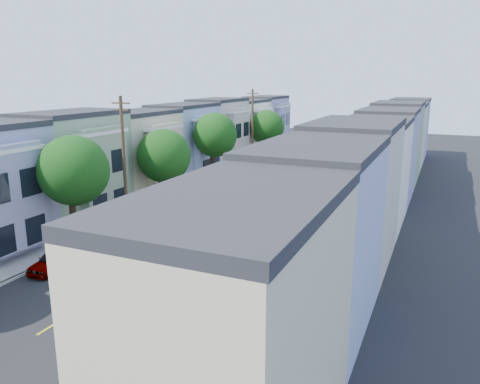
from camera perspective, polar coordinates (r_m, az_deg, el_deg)
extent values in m
plane|color=black|center=(33.37, -6.88, -6.39)|extent=(160.00, 160.00, 0.00)
cube|color=black|center=(46.31, 2.58, -0.57)|extent=(12.00, 70.00, 0.02)
cube|color=gray|center=(48.74, -4.06, 0.21)|extent=(0.30, 70.00, 0.15)
cube|color=gray|center=(44.54, 9.85, -1.25)|extent=(0.30, 70.00, 0.15)
cube|color=gray|center=(49.35, -5.40, 0.35)|extent=(2.60, 70.00, 0.15)
cube|color=gray|center=(44.26, 11.48, -1.42)|extent=(2.60, 70.00, 0.15)
cube|color=gold|center=(46.31, 2.58, -0.58)|extent=(0.12, 70.00, 0.01)
cube|color=white|center=(51.29, -9.11, 0.66)|extent=(5.00, 70.00, 8.50)
cube|color=white|center=(43.68, 16.34, -2.01)|extent=(5.00, 70.00, 8.50)
cylinder|color=black|center=(34.02, -19.63, -3.34)|extent=(0.44, 0.44, 3.81)
sphere|color=#195E16|center=(33.00, -19.74, 2.49)|extent=(4.70, 4.70, 4.70)
cylinder|color=black|center=(42.33, -9.54, 0.08)|extent=(0.44, 0.44, 3.17)
sphere|color=#195E16|center=(41.54, -9.36, 4.38)|extent=(4.70, 4.70, 4.70)
cylinder|color=black|center=(50.59, -3.43, 2.91)|extent=(0.44, 0.44, 3.94)
sphere|color=#195E16|center=(49.91, -3.18, 6.97)|extent=(4.70, 4.70, 4.70)
cylinder|color=black|center=(64.77, 2.93, 5.00)|extent=(0.44, 0.44, 3.30)
sphere|color=#195E16|center=(64.25, 3.22, 7.88)|extent=(4.70, 4.70, 4.70)
cylinder|color=black|center=(57.50, 13.85, 3.16)|extent=(0.44, 0.44, 2.60)
sphere|color=#195E16|center=(57.09, 14.27, 5.40)|extent=(2.84, 2.84, 2.84)
cylinder|color=#42301E|center=(37.15, -13.93, 3.36)|extent=(0.26, 0.26, 10.00)
cube|color=#42301E|center=(36.64, -14.35, 10.45)|extent=(1.60, 0.12, 0.12)
cylinder|color=#42301E|center=(59.64, 1.52, 7.51)|extent=(0.26, 0.26, 10.00)
cube|color=#42301E|center=(59.33, 1.55, 11.93)|extent=(1.60, 0.12, 0.12)
cube|color=silver|center=(34.95, -1.25, -2.42)|extent=(2.19, 3.93, 2.15)
cube|color=silver|center=(37.51, 0.61, -1.43)|extent=(2.19, 1.83, 1.98)
cube|color=black|center=(36.01, -0.68, -3.90)|extent=(2.02, 5.64, 0.22)
cube|color=#2D0A51|center=(33.32, -3.18, -2.79)|extent=(0.82, 0.04, 0.40)
cube|color=#198C1E|center=(33.01, -2.05, -2.93)|extent=(0.64, 0.04, 0.40)
cylinder|color=black|center=(34.83, -3.47, -4.73)|extent=(0.26, 0.82, 0.82)
cylinder|color=black|center=(34.01, -0.50, -5.16)|extent=(0.26, 0.82, 0.82)
cylinder|color=black|center=(37.98, -0.93, -3.13)|extent=(0.26, 0.82, 0.82)
cylinder|color=black|center=(37.24, 1.84, -3.49)|extent=(0.26, 0.82, 0.82)
imported|color=black|center=(42.27, 3.27, -1.11)|extent=(2.30, 4.35, 1.24)
imported|color=black|center=(30.89, -21.66, -7.72)|extent=(1.87, 4.04, 1.27)
imported|color=#9FA2A9|center=(35.01, -14.73, -4.53)|extent=(2.18, 4.89, 1.45)
imported|color=#42170E|center=(43.80, -5.79, -0.47)|extent=(2.73, 5.49, 1.49)
imported|color=#434448|center=(25.57, -4.93, -11.26)|extent=(1.78, 3.98, 1.26)
imported|color=silver|center=(29.41, -0.52, -7.73)|extent=(2.63, 4.90, 1.31)
imported|color=black|center=(47.06, 9.28, 0.29)|extent=(2.26, 4.70, 1.29)
imported|color=#0F1F32|center=(58.46, 12.27, 2.78)|extent=(1.57, 4.06, 1.34)
cylinder|color=black|center=(19.49, -16.51, -21.47)|extent=(0.13, 0.69, 0.69)
cube|color=#B2B2B2|center=(18.97, -17.60, -21.14)|extent=(0.30, 0.47, 0.24)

